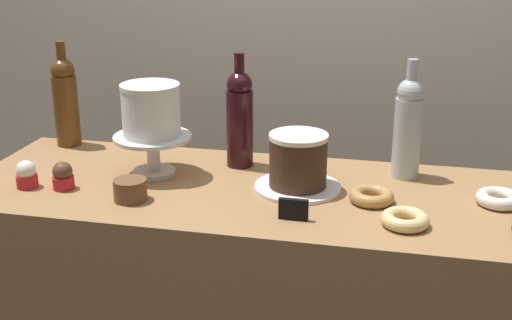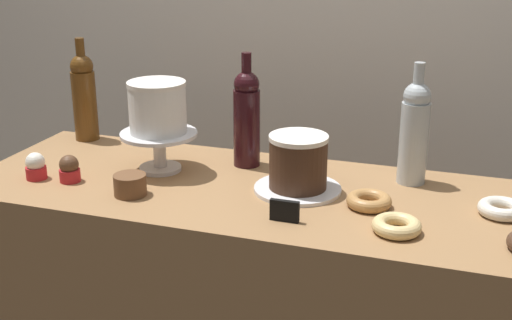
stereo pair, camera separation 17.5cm
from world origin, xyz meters
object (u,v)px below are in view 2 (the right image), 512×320
object	(u,v)px
cupcake_vanilla	(36,167)
price_sign_chalkboard	(285,211)
donut_glazed	(397,226)
donut_sugar	(502,209)
chocolate_round_cake	(298,162)
donut_maple	(369,201)
cookie_stack	(130,185)
wine_bottle_dark_red	(247,117)
cupcake_chocolate	(69,169)
wine_bottle_clear	(414,131)
white_layer_cake	(157,107)
wine_bottle_amber	(84,95)
cake_stand_pedestal	(159,144)

from	to	relation	value
cupcake_vanilla	price_sign_chalkboard	bearing A→B (deg)	-4.02
donut_glazed	donut_sugar	world-z (taller)	same
chocolate_round_cake	donut_maple	distance (m)	0.21
chocolate_round_cake	cookie_stack	size ratio (longest dim) A/B	1.82
wine_bottle_dark_red	cookie_stack	xyz separation A→B (m)	(-0.21, -0.31, -0.12)
cupcake_vanilla	cupcake_chocolate	bearing A→B (deg)	6.80
cupcake_vanilla	donut_glazed	world-z (taller)	cupcake_vanilla
wine_bottle_clear	cupcake_chocolate	xyz separation A→B (m)	(-0.87, -0.29, -0.11)
white_layer_cake	cupcake_vanilla	bearing A→B (deg)	-150.00
cookie_stack	wine_bottle_clear	bearing A→B (deg)	25.70
donut_sugar	chocolate_round_cake	bearing A→B (deg)	-179.35
donut_maple	wine_bottle_amber	bearing A→B (deg)	164.66
wine_bottle_dark_red	cupcake_chocolate	xyz separation A→B (m)	(-0.41, -0.28, -0.11)
cake_stand_pedestal	price_sign_chalkboard	xyz separation A→B (m)	(0.43, -0.22, -0.05)
cupcake_chocolate	price_sign_chalkboard	bearing A→B (deg)	-5.73
white_layer_cake	wine_bottle_clear	bearing A→B (deg)	11.04
donut_sugar	donut_maple	size ratio (longest dim) A/B	1.00
wine_bottle_dark_red	cookie_stack	bearing A→B (deg)	-123.59
chocolate_round_cake	donut_glazed	bearing A→B (deg)	-31.68
wine_bottle_clear	price_sign_chalkboard	size ratio (longest dim) A/B	4.65
chocolate_round_cake	wine_bottle_clear	distance (m)	0.32
cupcake_chocolate	donut_sugar	size ratio (longest dim) A/B	0.66
wine_bottle_clear	donut_sugar	distance (m)	0.30
cookie_stack	wine_bottle_dark_red	bearing A→B (deg)	56.41
white_layer_cake	cupcake_vanilla	distance (m)	0.37
price_sign_chalkboard	wine_bottle_dark_red	bearing A→B (deg)	122.03
cake_stand_pedestal	cupcake_chocolate	world-z (taller)	cake_stand_pedestal
chocolate_round_cake	wine_bottle_amber	distance (m)	0.79
donut_glazed	price_sign_chalkboard	size ratio (longest dim) A/B	1.60
cupcake_chocolate	price_sign_chalkboard	size ratio (longest dim) A/B	1.06
chocolate_round_cake	wine_bottle_dark_red	bearing A→B (deg)	142.60
wine_bottle_dark_red	chocolate_round_cake	bearing A→B (deg)	-37.40
cupcake_vanilla	wine_bottle_amber	bearing A→B (deg)	100.01
cookie_stack	cupcake_chocolate	bearing A→B (deg)	170.40
cupcake_vanilla	price_sign_chalkboard	size ratio (longest dim) A/B	1.06
donut_maple	cookie_stack	distance (m)	0.60
chocolate_round_cake	donut_glazed	world-z (taller)	chocolate_round_cake
donut_glazed	donut_sugar	xyz separation A→B (m)	(0.22, 0.18, 0.00)
wine_bottle_amber	wine_bottle_dark_red	bearing A→B (deg)	-6.83
cake_stand_pedestal	chocolate_round_cake	size ratio (longest dim) A/B	1.40
wine_bottle_dark_red	donut_sugar	bearing A→B (deg)	-11.47
wine_bottle_amber	cookie_stack	xyz separation A→B (m)	(0.36, -0.38, -0.12)
white_layer_cake	cookie_stack	bearing A→B (deg)	-87.28
chocolate_round_cake	wine_bottle_dark_red	distance (m)	0.25
wine_bottle_clear	cupcake_vanilla	size ratio (longest dim) A/B	4.38
white_layer_cake	wine_bottle_amber	size ratio (longest dim) A/B	0.49
cake_stand_pedestal	wine_bottle_amber	world-z (taller)	wine_bottle_amber
cake_stand_pedestal	donut_glazed	world-z (taller)	cake_stand_pedestal
donut_sugar	cupcake_vanilla	bearing A→B (deg)	-172.95
donut_maple	cupcake_vanilla	bearing A→B (deg)	-173.89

